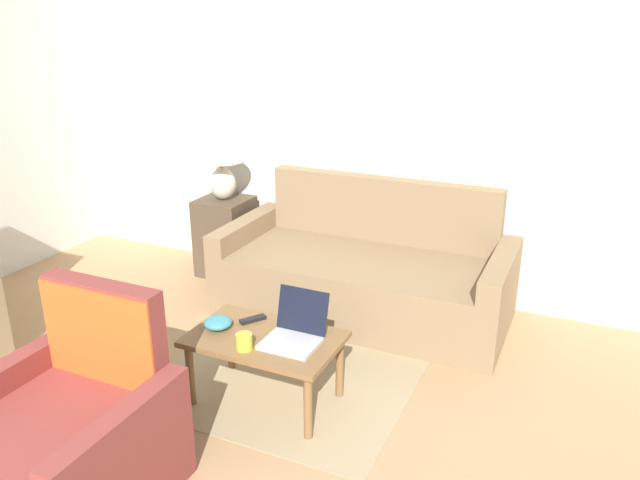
# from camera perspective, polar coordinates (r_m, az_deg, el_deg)

# --- Properties ---
(wall_back) EXTENTS (6.63, 0.06, 2.60)m
(wall_back) POSITION_cam_1_polar(r_m,az_deg,el_deg) (4.59, 5.84, 11.07)
(wall_back) COLOR silver
(wall_back) RESTS_ON ground_plane
(rug) EXTENTS (1.45, 1.99, 0.01)m
(rug) POSITION_cam_1_polar(r_m,az_deg,el_deg) (4.03, -0.66, -9.90)
(rug) COLOR #9E8966
(rug) RESTS_ON ground_plane
(couch) EXTENTS (2.00, 0.91, 0.90)m
(couch) POSITION_cam_1_polar(r_m,az_deg,el_deg) (4.44, 4.22, -3.18)
(couch) COLOR #846B4C
(couch) RESTS_ON ground_plane
(armchair) EXTENTS (0.81, 0.77, 0.91)m
(armchair) POSITION_cam_1_polar(r_m,az_deg,el_deg) (3.05, -21.84, -16.58)
(armchair) COLOR brown
(armchair) RESTS_ON ground_plane
(side_table) EXTENTS (0.39, 0.39, 0.63)m
(side_table) POSITION_cam_1_polar(r_m,az_deg,el_deg) (5.10, -8.62, 0.34)
(side_table) COLOR #4C3D2D
(side_table) RESTS_ON ground_plane
(table_lamp) EXTENTS (0.38, 0.38, 0.56)m
(table_lamp) POSITION_cam_1_polar(r_m,az_deg,el_deg) (4.91, -9.04, 7.79)
(table_lamp) COLOR beige
(table_lamp) RESTS_ON side_table
(coffee_table) EXTENTS (0.80, 0.50, 0.40)m
(coffee_table) POSITION_cam_1_polar(r_m,az_deg,el_deg) (3.40, -5.06, -9.54)
(coffee_table) COLOR brown
(coffee_table) RESTS_ON ground_plane
(laptop) EXTENTS (0.28, 0.30, 0.25)m
(laptop) POSITION_cam_1_polar(r_m,az_deg,el_deg) (3.30, -2.30, -8.29)
(laptop) COLOR #B7B7BC
(laptop) RESTS_ON coffee_table
(cup_navy) EXTENTS (0.09, 0.09, 0.08)m
(cup_navy) POSITION_cam_1_polar(r_m,az_deg,el_deg) (3.25, -6.95, -9.21)
(cup_navy) COLOR gold
(cup_navy) RESTS_ON coffee_table
(snack_bowl) EXTENTS (0.15, 0.15, 0.07)m
(snack_bowl) POSITION_cam_1_polar(r_m,az_deg,el_deg) (3.48, -9.32, -7.46)
(snack_bowl) COLOR teal
(snack_bowl) RESTS_ON coffee_table
(tv_remote) EXTENTS (0.12, 0.15, 0.02)m
(tv_remote) POSITION_cam_1_polar(r_m,az_deg,el_deg) (3.53, -6.16, -7.22)
(tv_remote) COLOR black
(tv_remote) RESTS_ON coffee_table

